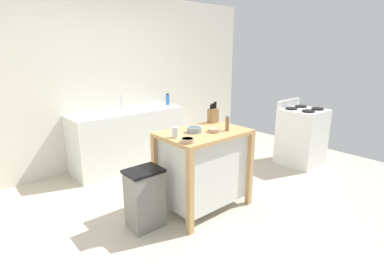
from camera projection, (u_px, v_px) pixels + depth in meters
The scene contains 14 objects.
ground_plane at pixel (189, 212), 3.35m from camera, with size 6.79×6.79×0.00m, color #BCB29E.
wall_back at pixel (102, 82), 4.50m from camera, with size 5.79×0.10×2.60m, color beige.
kitchen_island at pixel (204, 166), 3.34m from camera, with size 0.97×0.66×0.91m.
knife_block at pixel (213, 115), 3.60m from camera, with size 0.11×0.09×0.25m.
bowl_ceramic_wide at pixel (214, 130), 3.20m from camera, with size 0.14×0.14×0.04m.
bowl_stoneware_deep at pixel (194, 129), 3.18m from camera, with size 0.16×0.16×0.06m.
bowl_ceramic_small at pixel (188, 140), 2.83m from camera, with size 0.13×0.13×0.04m.
drinking_cup at pixel (175, 132), 2.99m from camera, with size 0.07×0.07×0.11m.
pepper_grinder at pixel (227, 123), 3.23m from camera, with size 0.04×0.04×0.18m.
trash_bin at pixel (145, 198), 3.00m from camera, with size 0.36×0.28×0.63m.
sink_counter at pixel (128, 138), 4.60m from camera, with size 1.72×0.60×0.88m.
sink_faucet at pixel (122, 102), 4.56m from camera, with size 0.02×0.02×0.22m.
bottle_spray_cleaner at pixel (168, 100), 4.94m from camera, with size 0.06×0.06×0.19m.
stove at pixel (301, 136), 4.70m from camera, with size 0.60×0.60×1.00m.
Camera 1 is at (-1.92, -2.29, 1.77)m, focal length 27.70 mm.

